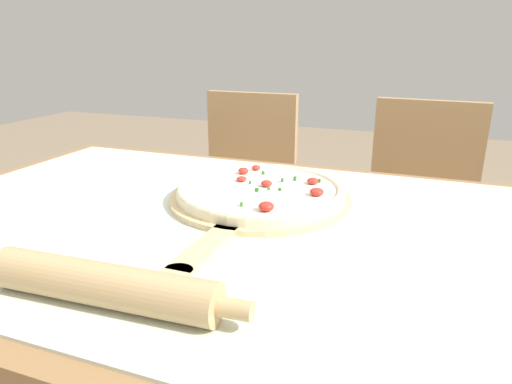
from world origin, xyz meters
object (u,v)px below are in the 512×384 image
(pizza_peel, at_px, (258,201))
(chair_right, at_px, (418,209))
(pizza, at_px, (261,190))
(chair_left, at_px, (244,188))
(rolling_pin, at_px, (103,285))

(pizza_peel, distance_m, chair_right, 0.86)
(pizza, distance_m, chair_left, 0.85)
(pizza_peel, distance_m, rolling_pin, 0.45)
(pizza_peel, relative_size, rolling_pin, 1.40)
(pizza_peel, bearing_deg, rolling_pin, -97.09)
(chair_right, bearing_deg, chair_left, -175.66)
(pizza_peel, bearing_deg, chair_left, 114.25)
(rolling_pin, xyz_separation_m, chair_right, (0.39, 1.20, -0.27))
(pizza, distance_m, chair_right, 0.85)
(rolling_pin, bearing_deg, pizza, 83.14)
(pizza_peel, height_order, chair_left, chair_left)
(pizza_peel, relative_size, pizza, 1.60)
(pizza, bearing_deg, pizza_peel, -91.38)
(pizza_peel, xyz_separation_m, rolling_pin, (-0.06, -0.45, 0.02))
(chair_left, height_order, chair_right, same)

